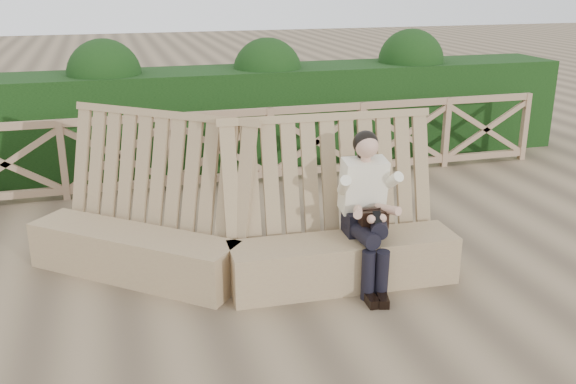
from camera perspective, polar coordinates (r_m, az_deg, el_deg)
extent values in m
plane|color=brown|center=(6.20, 0.12, -9.14)|extent=(60.00, 60.00, 0.00)
cube|color=#937254|center=(6.66, -13.57, -5.35)|extent=(2.02, 1.83, 0.48)
cube|color=#937254|center=(6.65, -12.54, 0.02)|extent=(1.99, 1.79, 1.59)
cube|color=#937254|center=(6.33, 4.94, -6.18)|extent=(2.25, 0.58, 0.48)
cube|color=#937254|center=(6.35, 4.30, -0.48)|extent=(2.24, 0.53, 1.59)
cube|color=black|center=(6.36, 6.74, -2.64)|extent=(0.40, 0.30, 0.23)
cube|color=#EFE6C5|center=(6.28, 6.71, 0.60)|extent=(0.44, 0.33, 0.56)
sphere|color=tan|center=(6.12, 7.02, 4.05)|extent=(0.23, 0.23, 0.22)
sphere|color=black|center=(6.15, 6.91, 4.33)|extent=(0.26, 0.26, 0.24)
cylinder|color=black|center=(6.14, 6.60, -3.64)|extent=(0.18, 0.50, 0.16)
cylinder|color=black|center=(6.19, 8.04, -2.78)|extent=(0.18, 0.50, 0.18)
cylinder|color=black|center=(6.07, 7.13, -7.39)|extent=(0.13, 0.13, 0.48)
cylinder|color=black|center=(6.10, 8.33, -7.34)|extent=(0.13, 0.13, 0.48)
cube|color=black|center=(6.08, 7.36, -9.46)|extent=(0.11, 0.26, 0.09)
cube|color=black|center=(6.10, 8.38, -9.42)|extent=(0.11, 0.26, 0.09)
cube|color=black|center=(6.16, 7.57, -2.33)|extent=(0.27, 0.17, 0.18)
cube|color=black|center=(5.98, 7.97, -2.35)|extent=(0.08, 0.10, 0.13)
cube|color=#9C785A|center=(9.08, -6.09, 6.91)|extent=(10.10, 0.07, 0.10)
cube|color=#9C785A|center=(9.32, -5.89, 1.30)|extent=(10.10, 0.07, 0.10)
cube|color=black|center=(10.30, -7.23, 6.57)|extent=(12.00, 1.20, 1.50)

